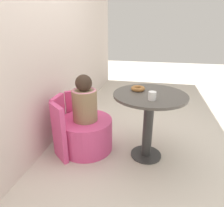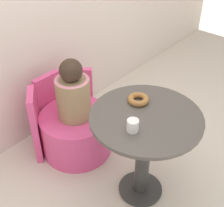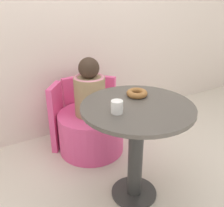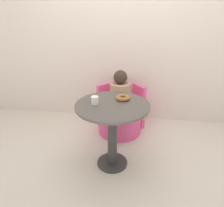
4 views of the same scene
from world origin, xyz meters
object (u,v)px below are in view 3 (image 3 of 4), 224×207
at_px(round_table, 137,131).
at_px(tub_chair, 91,132).
at_px(cup, 117,107).
at_px(child_figure, 90,90).
at_px(donut, 137,93).

bearing_deg(round_table, tub_chair, 89.72).
relative_size(round_table, cup, 9.37).
height_order(tub_chair, cup, cup).
distance_m(round_table, child_figure, 0.67).
bearing_deg(round_table, cup, -173.29).
bearing_deg(tub_chair, child_figure, 180.00).
distance_m(round_table, tub_chair, 0.75).
relative_size(child_figure, cup, 6.57).
bearing_deg(child_figure, cup, -103.65).
distance_m(tub_chair, child_figure, 0.40).
distance_m(child_figure, cup, 0.73).
height_order(round_table, donut, donut).
bearing_deg(cup, round_table, 6.71).
xyz_separation_m(tub_chair, cup, (-0.17, -0.69, 0.56)).
xyz_separation_m(child_figure, donut, (0.08, -0.55, 0.14)).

